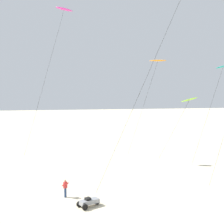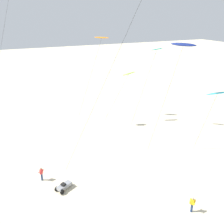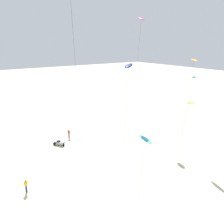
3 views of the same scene
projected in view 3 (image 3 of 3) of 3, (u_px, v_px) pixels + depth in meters
ground_plane at (34, 169)px, 33.82m from camera, size 260.00×260.00×0.00m
kite_teal at (193, 80)px, 29.36m from camera, size 3.97×2.65×13.23m
kite_cyan at (145, 139)px, 22.56m from camera, size 3.43×2.07×8.74m
kite_navy at (129, 66)px, 25.69m from camera, size 4.45×3.18×14.88m
kite_lime at (190, 104)px, 34.64m from camera, size 4.76×2.72×9.07m
kite_orange at (194, 61)px, 37.84m from camera, size 5.18×3.23×14.42m
kite_magenta at (141, 20)px, 46.99m from camera, size 7.46×4.34×21.70m
kite_flyer_nearest at (69, 134)px, 44.19m from camera, size 0.72×0.71×1.67m
kite_flyer_middle at (26, 185)px, 28.33m from camera, size 0.72×0.73×1.67m
beach_buggy at (59, 143)px, 41.34m from camera, size 2.09×1.59×0.82m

